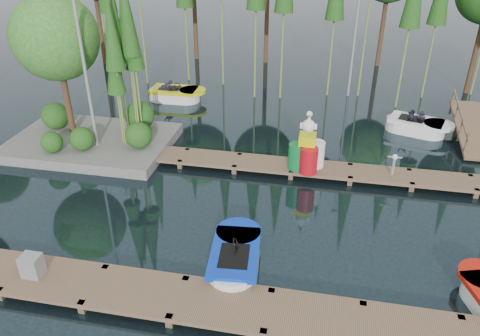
% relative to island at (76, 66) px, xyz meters
% --- Properties ---
extents(ground_plane, '(90.00, 90.00, 0.00)m').
position_rel_island_xyz_m(ground_plane, '(6.30, -3.29, -3.18)').
color(ground_plane, '#19282F').
extents(near_dock, '(18.00, 1.50, 0.50)m').
position_rel_island_xyz_m(near_dock, '(6.30, -7.79, -2.95)').
color(near_dock, brown).
rests_on(near_dock, ground).
extents(far_dock, '(15.00, 1.20, 0.50)m').
position_rel_island_xyz_m(far_dock, '(7.30, -0.79, -2.95)').
color(far_dock, brown).
rests_on(far_dock, ground).
extents(island, '(6.20, 4.20, 6.75)m').
position_rel_island_xyz_m(island, '(0.00, 0.00, 0.00)').
color(island, slate).
rests_on(island, ground).
extents(lamp_island, '(0.30, 0.30, 7.25)m').
position_rel_island_xyz_m(lamp_island, '(0.80, -0.79, 1.08)').
color(lamp_island, gray).
rests_on(lamp_island, ground).
extents(lamp_rear, '(0.30, 0.30, 7.25)m').
position_rel_island_xyz_m(lamp_rear, '(10.30, 7.71, 1.08)').
color(lamp_rear, gray).
rests_on(lamp_rear, ground).
extents(ramp, '(1.50, 3.94, 1.49)m').
position_rel_island_xyz_m(ramp, '(15.30, 3.21, -2.60)').
color(ramp, brown).
rests_on(ramp, ground).
extents(boat_blue, '(1.50, 2.85, 0.92)m').
position_rel_island_xyz_m(boat_blue, '(7.35, -6.16, -2.92)').
color(boat_blue, white).
rests_on(boat_blue, ground).
extents(boat_yellow_far, '(2.88, 1.33, 1.44)m').
position_rel_island_xyz_m(boat_yellow_far, '(1.91, 5.36, -2.88)').
color(boat_yellow_far, white).
rests_on(boat_yellow_far, ground).
extents(boat_white_far, '(3.00, 2.03, 1.30)m').
position_rel_island_xyz_m(boat_white_far, '(13.12, 3.71, -2.89)').
color(boat_white_far, white).
rests_on(boat_white_far, ground).
extents(utility_cabinet, '(0.48, 0.41, 0.59)m').
position_rel_island_xyz_m(utility_cabinet, '(2.55, -7.79, -2.59)').
color(utility_cabinet, gray).
rests_on(utility_cabinet, near_dock).
extents(yellow_barrel, '(0.60, 0.60, 0.90)m').
position_rel_island_xyz_m(yellow_barrel, '(8.74, -0.79, -2.43)').
color(yellow_barrel, '#CBCF0A').
rests_on(yellow_barrel, far_dock).
extents(drum_cluster, '(1.24, 1.14, 2.14)m').
position_rel_island_xyz_m(drum_cluster, '(8.81, -0.95, -2.25)').
color(drum_cluster, '#0C6C2E').
rests_on(drum_cluster, far_dock).
extents(seagull_post, '(0.48, 0.26, 0.77)m').
position_rel_island_xyz_m(seagull_post, '(11.74, -0.79, -2.36)').
color(seagull_post, gray).
rests_on(seagull_post, far_dock).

